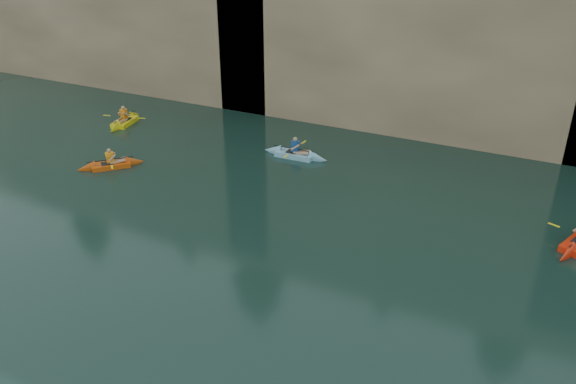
% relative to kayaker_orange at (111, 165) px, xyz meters
% --- Properties ---
extents(cliff_slab_west, '(26.00, 2.40, 10.56)m').
position_rel_kayaker_orange_xyz_m(cliff_slab_west, '(-10.39, 11.17, 5.14)').
color(cliff_slab_west, tan).
rests_on(cliff_slab_west, ground).
extents(cliff_slab_center, '(24.00, 2.40, 11.40)m').
position_rel_kayaker_orange_xyz_m(cliff_slab_center, '(11.61, 11.17, 5.56)').
color(cliff_slab_center, tan).
rests_on(cliff_slab_center, ground).
extents(sea_cave_west, '(4.50, 1.00, 4.00)m').
position_rel_kayaker_orange_xyz_m(sea_cave_west, '(-8.39, 10.52, 1.86)').
color(sea_cave_west, black).
rests_on(sea_cave_west, ground).
extents(sea_cave_center, '(3.50, 1.00, 3.20)m').
position_rel_kayaker_orange_xyz_m(sea_cave_center, '(5.61, 10.52, 1.46)').
color(sea_cave_center, black).
rests_on(sea_cave_center, ground).
extents(kayaker_orange, '(2.55, 2.73, 1.16)m').
position_rel_kayaker_orange_xyz_m(kayaker_orange, '(0.00, 0.00, 0.00)').
color(kayaker_orange, '#D54D0D').
rests_on(kayaker_orange, ground).
extents(kayaker_yellow, '(2.52, 3.30, 1.32)m').
position_rel_kayaker_orange_xyz_m(kayaker_yellow, '(-3.67, 5.03, 0.02)').
color(kayaker_yellow, yellow).
rests_on(kayaker_yellow, ground).
extents(kayaker_ltblue_mid, '(3.36, 2.49, 1.27)m').
position_rel_kayaker_orange_xyz_m(kayaker_ltblue_mid, '(7.04, 5.05, 0.01)').
color(kayaker_ltblue_mid, '#80BBD7').
rests_on(kayaker_ltblue_mid, ground).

